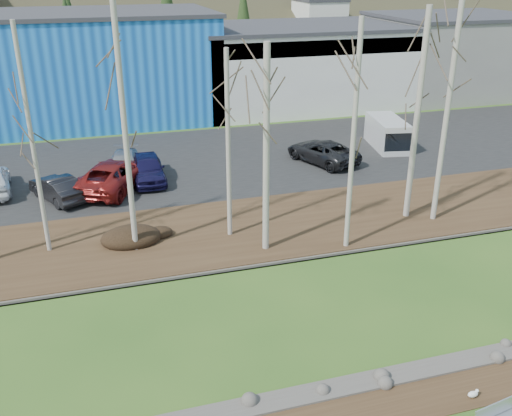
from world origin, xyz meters
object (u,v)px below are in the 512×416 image
object	(u,v)px
seagull	(473,394)
car_2	(114,175)
car_3	(124,164)
car_4	(148,168)
car_1	(57,188)
van_white	(388,134)
car_5	(322,151)

from	to	relation	value
seagull	car_2	xyz separation A→B (m)	(-8.83, 19.88, 0.79)
car_3	car_4	bearing A→B (deg)	-42.57
car_1	car_2	bearing A→B (deg)	166.86
car_4	car_3	bearing A→B (deg)	129.72
car_3	van_white	xyz separation A→B (m)	(17.53, 0.24, 0.34)
seagull	car_4	xyz separation A→B (m)	(-6.88, 20.57, 0.74)
car_1	car_2	distance (m)	3.10
car_3	car_5	xyz separation A→B (m)	(12.11, -1.31, 0.06)
car_2	van_white	size ratio (longest dim) A/B	1.23
car_3	car_5	distance (m)	12.19
car_3	car_1	bearing A→B (deg)	-131.86
car_1	car_2	xyz separation A→B (m)	(3.00, 0.77, 0.14)
seagull	car_3	bearing A→B (deg)	105.16
car_2	car_4	xyz separation A→B (m)	(1.94, 0.70, -0.05)
car_5	car_2	bearing A→B (deg)	-17.34
car_2	car_3	bearing A→B (deg)	-77.98
seagull	car_3	world-z (taller)	car_3
car_2	van_white	distance (m)	18.43
car_2	car_4	world-z (taller)	car_2
car_1	car_4	bearing A→B (deg)	169.00
seagull	van_white	xyz separation A→B (m)	(9.43, 22.36, 0.95)
seagull	car_5	world-z (taller)	car_5
car_4	van_white	world-z (taller)	van_white
car_3	car_2	bearing A→B (deg)	-98.74
car_3	van_white	bearing A→B (deg)	9.93
seagull	car_4	distance (m)	21.71
seagull	car_1	world-z (taller)	car_1
car_2	car_1	bearing A→B (deg)	44.31
car_3	van_white	distance (m)	17.54
car_2	car_4	bearing A→B (deg)	-130.35
car_4	van_white	size ratio (longest dim) A/B	0.95
car_1	car_3	world-z (taller)	car_1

